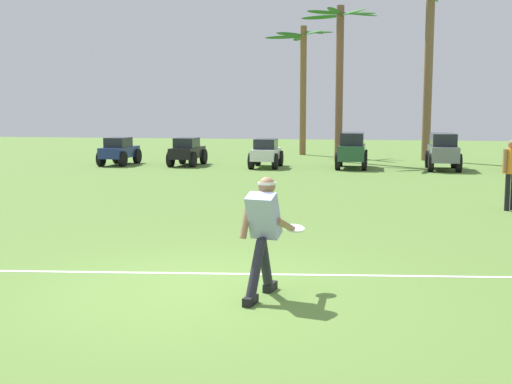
{
  "coord_description": "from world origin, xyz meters",
  "views": [
    {
      "loc": [
        2.05,
        -7.52,
        2.22
      ],
      "look_at": [
        0.24,
        2.52,
        0.9
      ],
      "focal_mm": 45.0,
      "sensor_mm": 36.0,
      "label": 1
    }
  ],
  "objects_px": {
    "parked_car_slot_c": "(266,153)",
    "palm_tree_right_of_centre": "(429,64)",
    "palm_tree_left_of_centre": "(340,66)",
    "teammate_near_sideline": "(511,168)",
    "palm_tree_far_left": "(303,78)",
    "parked_car_slot_a": "(119,151)",
    "parked_car_slot_b": "(187,151)",
    "parked_car_slot_d": "(352,149)",
    "frisbee_thrower": "(263,230)",
    "parked_car_slot_e": "(443,150)",
    "frisbee_in_flight": "(295,228)"
  },
  "relations": [
    {
      "from": "parked_car_slot_b",
      "to": "frisbee_thrower",
      "type": "bearing_deg",
      "value": -70.83
    },
    {
      "from": "parked_car_slot_e",
      "to": "palm_tree_far_left",
      "type": "xyz_separation_m",
      "value": [
        -5.97,
        7.01,
        3.02
      ]
    },
    {
      "from": "parked_car_slot_c",
      "to": "parked_car_slot_e",
      "type": "distance_m",
      "value": 6.58
    },
    {
      "from": "palm_tree_far_left",
      "to": "parked_car_slot_b",
      "type": "bearing_deg",
      "value": -119.02
    },
    {
      "from": "palm_tree_far_left",
      "to": "palm_tree_right_of_centre",
      "type": "distance_m",
      "value": 6.27
    },
    {
      "from": "parked_car_slot_a",
      "to": "palm_tree_far_left",
      "type": "xyz_separation_m",
      "value": [
        6.61,
        7.12,
        3.18
      ]
    },
    {
      "from": "parked_car_slot_c",
      "to": "palm_tree_right_of_centre",
      "type": "height_order",
      "value": "palm_tree_right_of_centre"
    },
    {
      "from": "parked_car_slot_a",
      "to": "palm_tree_far_left",
      "type": "relative_size",
      "value": 0.36
    },
    {
      "from": "teammate_near_sideline",
      "to": "parked_car_slot_a",
      "type": "distance_m",
      "value": 16.16
    },
    {
      "from": "teammate_near_sideline",
      "to": "palm_tree_far_left",
      "type": "relative_size",
      "value": 0.25
    },
    {
      "from": "teammate_near_sideline",
      "to": "parked_car_slot_e",
      "type": "xyz_separation_m",
      "value": [
        -0.44,
        9.68,
        -0.22
      ]
    },
    {
      "from": "palm_tree_far_left",
      "to": "parked_car_slot_a",
      "type": "bearing_deg",
      "value": -132.87
    },
    {
      "from": "palm_tree_right_of_centre",
      "to": "frisbee_in_flight",
      "type": "bearing_deg",
      "value": -98.8
    },
    {
      "from": "parked_car_slot_c",
      "to": "palm_tree_right_of_centre",
      "type": "relative_size",
      "value": 0.3
    },
    {
      "from": "parked_car_slot_e",
      "to": "palm_tree_right_of_centre",
      "type": "relative_size",
      "value": 0.33
    },
    {
      "from": "palm_tree_right_of_centre",
      "to": "parked_car_slot_a",
      "type": "bearing_deg",
      "value": -159.74
    },
    {
      "from": "parked_car_slot_c",
      "to": "parked_car_slot_d",
      "type": "height_order",
      "value": "parked_car_slot_d"
    },
    {
      "from": "parked_car_slot_b",
      "to": "parked_car_slot_e",
      "type": "bearing_deg",
      "value": -0.57
    },
    {
      "from": "palm_tree_left_of_centre",
      "to": "parked_car_slot_c",
      "type": "bearing_deg",
      "value": -128.15
    },
    {
      "from": "teammate_near_sideline",
      "to": "palm_tree_left_of_centre",
      "type": "height_order",
      "value": "palm_tree_left_of_centre"
    },
    {
      "from": "palm_tree_left_of_centre",
      "to": "parked_car_slot_e",
      "type": "bearing_deg",
      "value": -37.59
    },
    {
      "from": "parked_car_slot_d",
      "to": "teammate_near_sideline",
      "type": "bearing_deg",
      "value": -68.97
    },
    {
      "from": "palm_tree_right_of_centre",
      "to": "palm_tree_left_of_centre",
      "type": "bearing_deg",
      "value": -159.77
    },
    {
      "from": "palm_tree_far_left",
      "to": "palm_tree_left_of_centre",
      "type": "distance_m",
      "value": 4.42
    },
    {
      "from": "parked_car_slot_c",
      "to": "palm_tree_left_of_centre",
      "type": "relative_size",
      "value": 0.34
    },
    {
      "from": "teammate_near_sideline",
      "to": "palm_tree_far_left",
      "type": "bearing_deg",
      "value": 111.0
    },
    {
      "from": "parked_car_slot_a",
      "to": "parked_car_slot_c",
      "type": "height_order",
      "value": "same"
    },
    {
      "from": "frisbee_thrower",
      "to": "palm_tree_left_of_centre",
      "type": "height_order",
      "value": "palm_tree_left_of_centre"
    },
    {
      "from": "parked_car_slot_d",
      "to": "parked_car_slot_e",
      "type": "relative_size",
      "value": 0.99
    },
    {
      "from": "frisbee_in_flight",
      "to": "palm_tree_far_left",
      "type": "distance_m",
      "value": 23.92
    },
    {
      "from": "parked_car_slot_b",
      "to": "teammate_near_sideline",
      "type": "bearing_deg",
      "value": -43.67
    },
    {
      "from": "teammate_near_sideline",
      "to": "palm_tree_far_left",
      "type": "xyz_separation_m",
      "value": [
        -6.41,
        16.69,
        2.81
      ]
    },
    {
      "from": "parked_car_slot_b",
      "to": "palm_tree_far_left",
      "type": "xyz_separation_m",
      "value": [
        3.83,
        6.91,
        3.18
      ]
    },
    {
      "from": "parked_car_slot_b",
      "to": "parked_car_slot_d",
      "type": "xyz_separation_m",
      "value": [
        6.48,
        0.01,
        0.16
      ]
    },
    {
      "from": "frisbee_thrower",
      "to": "parked_car_slot_a",
      "type": "relative_size",
      "value": 0.64
    },
    {
      "from": "parked_car_slot_c",
      "to": "palm_tree_left_of_centre",
      "type": "xyz_separation_m",
      "value": [
        2.59,
        3.3,
        3.46
      ]
    },
    {
      "from": "parked_car_slot_d",
      "to": "palm_tree_left_of_centre",
      "type": "bearing_deg",
      "value": 102.57
    },
    {
      "from": "frisbee_in_flight",
      "to": "palm_tree_far_left",
      "type": "xyz_separation_m",
      "value": [
        -2.45,
        23.6,
        3.01
      ]
    },
    {
      "from": "frisbee_thrower",
      "to": "palm_tree_right_of_centre",
      "type": "distance_m",
      "value": 22.07
    },
    {
      "from": "teammate_near_sideline",
      "to": "parked_car_slot_e",
      "type": "distance_m",
      "value": 9.69
    },
    {
      "from": "palm_tree_far_left",
      "to": "palm_tree_right_of_centre",
      "type": "bearing_deg",
      "value": -24.28
    },
    {
      "from": "palm_tree_right_of_centre",
      "to": "parked_car_slot_d",
      "type": "bearing_deg",
      "value": -125.28
    },
    {
      "from": "frisbee_in_flight",
      "to": "palm_tree_right_of_centre",
      "type": "relative_size",
      "value": 0.05
    },
    {
      "from": "parked_car_slot_e",
      "to": "palm_tree_left_of_centre",
      "type": "relative_size",
      "value": 0.37
    },
    {
      "from": "parked_car_slot_c",
      "to": "parked_car_slot_d",
      "type": "distance_m",
      "value": 3.27
    },
    {
      "from": "palm_tree_left_of_centre",
      "to": "palm_tree_right_of_centre",
      "type": "height_order",
      "value": "palm_tree_right_of_centre"
    },
    {
      "from": "frisbee_in_flight",
      "to": "palm_tree_left_of_centre",
      "type": "relative_size",
      "value": 0.05
    },
    {
      "from": "parked_car_slot_d",
      "to": "parked_car_slot_e",
      "type": "xyz_separation_m",
      "value": [
        3.32,
        -0.11,
        0.0
      ]
    },
    {
      "from": "frisbee_thrower",
      "to": "parked_car_slot_c",
      "type": "xyz_separation_m",
      "value": [
        -2.74,
        16.85,
        -0.23
      ]
    },
    {
      "from": "parked_car_slot_a",
      "to": "parked_car_slot_b",
      "type": "distance_m",
      "value": 2.78
    }
  ]
}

